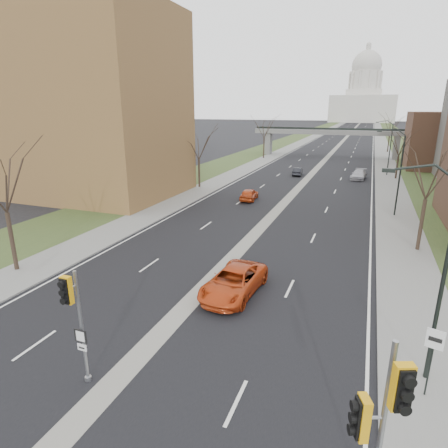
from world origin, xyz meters
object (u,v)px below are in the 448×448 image
Objects in this scene: speed_limit_sign at (433,351)px; car_left_far at (298,171)px; signal_pole_right at (381,414)px; signal_pole_median at (74,310)px; car_left_near at (249,194)px; car_right_near at (234,282)px; car_right_mid at (359,175)px.

speed_limit_sign is 0.73× the size of car_left_far.
speed_limit_sign is (2.04, 5.63, -1.50)m from signal_pole_right.
signal_pole_median is 32.93m from car_left_near.
car_left_far is at bearing 99.34° from car_right_near.
car_left_far is 42.94m from car_right_near.
car_right_mid is (9.55, -0.05, 0.08)m from car_left_far.
signal_pole_right is at bearing 107.33° from car_left_near.
signal_pole_right is 1.30× the size of car_left_near.
car_right_mid is (11.84, 19.50, 0.00)m from car_left_near.
car_right_mid is at bearing 80.51° from signal_pole_median.
car_right_near is at bearing -91.51° from car_right_mid.
signal_pole_right reaches higher than signal_pole_median.
speed_limit_sign is at bearing 101.71° from car_left_far.
car_right_near is (3.06, 9.45, -2.61)m from signal_pole_median.
car_right_mid is at bearing 109.73° from speed_limit_sign.
speed_limit_sign is at bearing 114.39° from car_left_near.
car_right_mid is at bearing 86.58° from car_right_near.
car_right_mid is (-2.07, 53.62, -2.87)m from signal_pole_right.
signal_pole_median reaches higher than speed_limit_sign.
signal_pole_median reaches higher than car_left_near.
car_left_near is 19.68m from car_left_far.
car_right_mid is at bearing -126.10° from car_left_near.
car_left_near is (-15.94, 28.49, -1.37)m from speed_limit_sign.
speed_limit_sign is 0.50× the size of car_right_near.
signal_pole_median is 1.71× the size of speed_limit_sign.
signal_pole_right reaches higher than car_right_mid.
signal_pole_median is at bearing -147.00° from speed_limit_sign.
car_left_near is at bearing 89.90° from signal_pole_right.
signal_pole_right is at bearing -95.10° from speed_limit_sign.
car_left_far is 0.78× the size of car_right_mid.
car_left_far is at bearing -101.50° from car_left_near.
car_left_far is 9.55m from car_right_mid.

